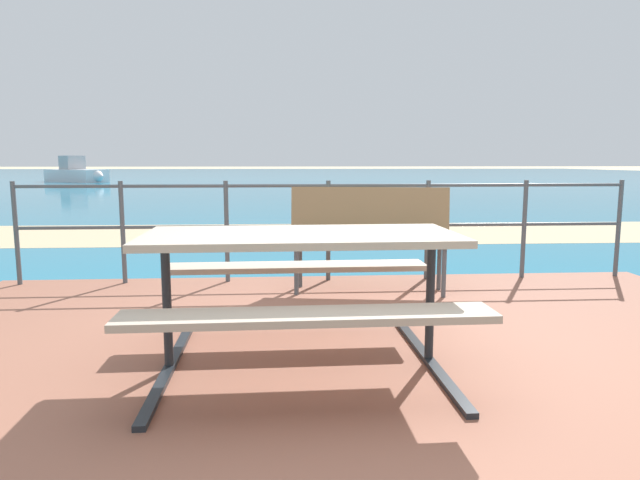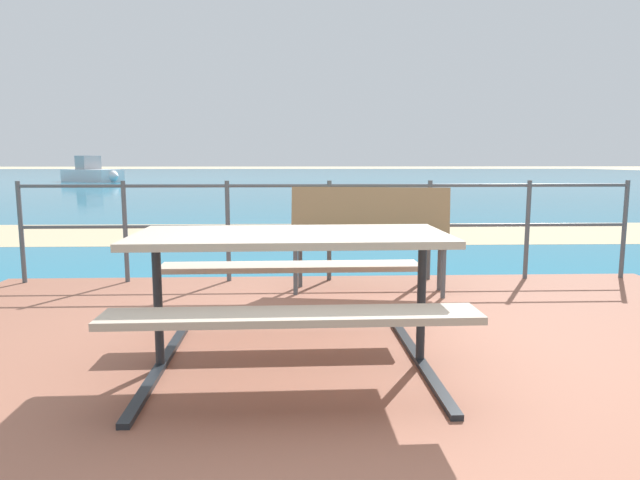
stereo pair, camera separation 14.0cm
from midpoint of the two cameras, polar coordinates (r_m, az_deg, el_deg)
ground_plane at (r=3.25m, az=3.16°, el=-14.12°), size 240.00×240.00×0.00m
patio_paving at (r=3.24m, az=3.17°, el=-13.62°), size 6.40×5.20×0.06m
sea_water at (r=43.00m, az=-3.40°, el=6.43°), size 90.00×90.00×0.01m
beach_strip at (r=9.48m, az=-1.57°, el=0.67°), size 54.02×3.25×0.01m
picnic_table at (r=3.12m, az=-3.24°, el=-2.42°), size 1.75×1.49×0.77m
park_bench at (r=5.04m, az=4.28°, el=1.13°), size 1.48×0.62×0.93m
railing_fence at (r=5.44m, az=0.11°, el=2.16°), size 5.94×0.04×0.98m
boat_near at (r=36.03m, az=-23.71°, el=6.22°), size 4.47×3.92×1.52m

